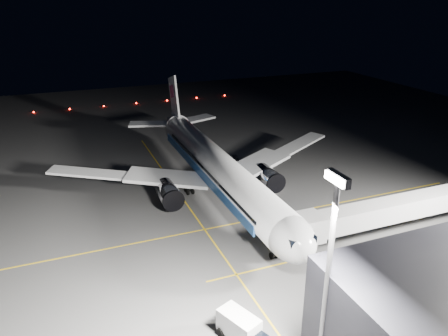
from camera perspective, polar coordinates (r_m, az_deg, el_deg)
name	(u,v)px	position (r m, az deg, el deg)	size (l,w,h in m)	color
ground	(218,196)	(75.59, -0.77, -3.66)	(200.00, 200.00, 0.00)	#4C4C4F
guide_line_main	(241,222)	(67.38, 2.30, -7.08)	(0.25, 80.00, 0.01)	gold
guide_line_cross	(185,202)	(73.88, -5.13, -4.39)	(70.00, 0.25, 0.01)	gold
guide_line_side	(343,249)	(63.10, 15.32, -10.13)	(0.25, 40.00, 0.01)	gold
airliner	(216,166)	(74.43, -1.09, 0.26)	(61.48, 54.22, 16.64)	silver
jet_bridge	(395,209)	(65.72, 21.41, -5.00)	(3.60, 34.40, 6.30)	#B2B2B7
floodlight_mast_south	(328,271)	(36.16, 13.45, -12.97)	(2.40, 0.67, 20.70)	#59595E
taxiway_lights	(136,103)	(141.60, -11.39, 8.30)	(0.44, 60.44, 0.44)	#FF140A
service_truck	(243,329)	(46.40, 2.45, -20.23)	(6.12, 4.25, 2.92)	silver
baggage_tug	(234,160)	(88.83, 1.31, 0.99)	(3.15, 2.78, 1.95)	black
safety_cone_a	(267,178)	(82.39, 5.69, -1.32)	(0.36, 0.36, 0.54)	#FF3D0A
safety_cone_b	(276,188)	(78.50, 6.79, -2.59)	(0.37, 0.37, 0.55)	#FF3D0A
safety_cone_c	(259,176)	(83.04, 4.59, -1.05)	(0.43, 0.43, 0.64)	#FF3D0A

